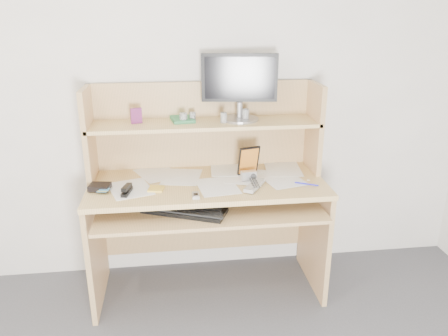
{
  "coord_description": "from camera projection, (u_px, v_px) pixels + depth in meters",
  "views": [
    {
      "loc": [
        -0.2,
        -0.93,
        1.72
      ],
      "look_at": [
        0.09,
        1.43,
        0.85
      ],
      "focal_mm": 35.0,
      "sensor_mm": 36.0,
      "label": 1
    }
  ],
  "objects": [
    {
      "name": "game_case",
      "position": [
        249.0,
        161.0,
        2.67
      ],
      "size": [
        0.13,
        0.05,
        0.18
      ],
      "primitive_type": "cube",
      "rotation": [
        0.0,
        0.0,
        0.27
      ],
      "color": "black",
      "rests_on": "paper_clutter"
    },
    {
      "name": "back_wall",
      "position": [
        202.0,
        89.0,
        2.73
      ],
      "size": [
        3.6,
        0.04,
        2.5
      ],
      "primitive_type": "cube",
      "color": "silver",
      "rests_on": "floor"
    },
    {
      "name": "chip_stack_a",
      "position": [
        193.0,
        117.0,
        2.64
      ],
      "size": [
        0.05,
        0.05,
        0.05
      ],
      "primitive_type": "cylinder",
      "rotation": [
        0.0,
        0.0,
        -0.39
      ],
      "color": "black",
      "rests_on": "desk"
    },
    {
      "name": "flip_phone",
      "position": [
        196.0,
        195.0,
        2.38
      ],
      "size": [
        0.04,
        0.07,
        0.02
      ],
      "primitive_type": "cube",
      "rotation": [
        0.0,
        0.0,
        -0.0
      ],
      "color": "#A8A8AA",
      "rests_on": "paper_clutter"
    },
    {
      "name": "paper_clutter",
      "position": [
        208.0,
        181.0,
        2.6
      ],
      "size": [
        1.32,
        0.54,
        0.01
      ],
      "primitive_type": "cube",
      "color": "white",
      "rests_on": "desk"
    },
    {
      "name": "chip_stack_d",
      "position": [
        246.0,
        115.0,
        2.65
      ],
      "size": [
        0.05,
        0.05,
        0.07
      ],
      "primitive_type": "cylinder",
      "rotation": [
        0.0,
        0.0,
        0.12
      ],
      "color": "white",
      "rests_on": "desk"
    },
    {
      "name": "wallet",
      "position": [
        100.0,
        187.0,
        2.48
      ],
      "size": [
        0.13,
        0.11,
        0.03
      ],
      "primitive_type": "cube",
      "rotation": [
        0.0,
        0.0,
        -0.17
      ],
      "color": "black",
      "rests_on": "paper_clutter"
    },
    {
      "name": "keyboard",
      "position": [
        185.0,
        210.0,
        2.44
      ],
      "size": [
        0.49,
        0.34,
        0.03
      ],
      "rotation": [
        0.0,
        0.0,
        -0.41
      ],
      "color": "black",
      "rests_on": "desk"
    },
    {
      "name": "shelf_book",
      "position": [
        182.0,
        119.0,
        2.65
      ],
      "size": [
        0.15,
        0.19,
        0.02
      ],
      "primitive_type": "cube",
      "rotation": [
        0.0,
        0.0,
        0.14
      ],
      "color": "#2E7343",
      "rests_on": "desk"
    },
    {
      "name": "blue_pen",
      "position": [
        307.0,
        184.0,
        2.55
      ],
      "size": [
        0.13,
        0.07,
        0.01
      ],
      "primitive_type": "cylinder",
      "rotation": [
        1.57,
        0.0,
        1.06
      ],
      "color": "#1A1AC4",
      "rests_on": "paper_clutter"
    },
    {
      "name": "chip_stack_b",
      "position": [
        224.0,
        118.0,
        2.6
      ],
      "size": [
        0.05,
        0.05,
        0.06
      ],
      "primitive_type": "cylinder",
      "rotation": [
        0.0,
        0.0,
        -0.26
      ],
      "color": "white",
      "rests_on": "desk"
    },
    {
      "name": "desk",
      "position": [
        207.0,
        185.0,
        2.7
      ],
      "size": [
        1.4,
        0.7,
        1.3
      ],
      "color": "tan",
      "rests_on": "floor"
    },
    {
      "name": "sticky_note_pad",
      "position": [
        156.0,
        189.0,
        2.49
      ],
      "size": [
        0.1,
        0.1,
        0.01
      ],
      "primitive_type": "cube",
      "rotation": [
        0.0,
        0.0,
        -0.18
      ],
      "color": "yellow",
      "rests_on": "desk"
    },
    {
      "name": "tv_remote",
      "position": [
        255.0,
        185.0,
        2.51
      ],
      "size": [
        0.15,
        0.2,
        0.02
      ],
      "primitive_type": "cube",
      "rotation": [
        0.0,
        0.0,
        -0.55
      ],
      "color": "#9C9B97",
      "rests_on": "paper_clutter"
    },
    {
      "name": "stapler",
      "position": [
        127.0,
        189.0,
        2.43
      ],
      "size": [
        0.06,
        0.13,
        0.04
      ],
      "primitive_type": "cube",
      "rotation": [
        0.0,
        0.0,
        -0.2
      ],
      "color": "black",
      "rests_on": "paper_clutter"
    },
    {
      "name": "chip_stack_c",
      "position": [
        183.0,
        118.0,
        2.61
      ],
      "size": [
        0.05,
        0.05,
        0.06
      ],
      "primitive_type": "cylinder",
      "rotation": [
        0.0,
        0.0,
        -0.1
      ],
      "color": "black",
      "rests_on": "desk"
    },
    {
      "name": "card_box",
      "position": [
        136.0,
        116.0,
        2.58
      ],
      "size": [
        0.07,
        0.04,
        0.09
      ],
      "primitive_type": "cube",
      "rotation": [
        0.0,
        0.0,
        0.28
      ],
      "color": "maroon",
      "rests_on": "desk"
    },
    {
      "name": "digital_camera",
      "position": [
        249.0,
        176.0,
        2.61
      ],
      "size": [
        0.1,
        0.05,
        0.06
      ],
      "primitive_type": "cube",
      "rotation": [
        0.0,
        0.0,
        0.13
      ],
      "color": "#BCBCBF",
      "rests_on": "paper_clutter"
    },
    {
      "name": "monitor",
      "position": [
        240.0,
        85.0,
        2.62
      ],
      "size": [
        0.46,
        0.23,
        0.4
      ],
      "rotation": [
        0.0,
        0.0,
        -0.13
      ],
      "color": "#9C9CA0",
      "rests_on": "desk"
    }
  ]
}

